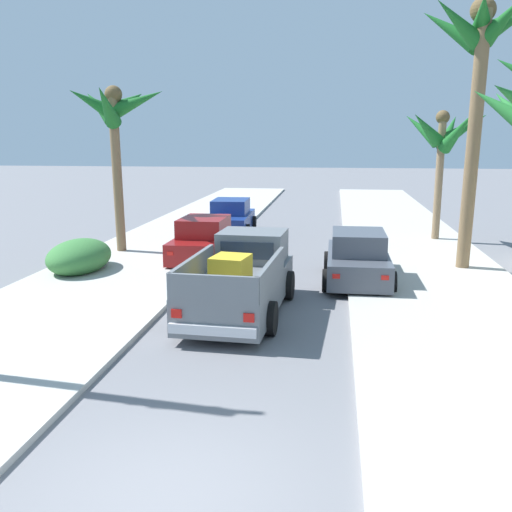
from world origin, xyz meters
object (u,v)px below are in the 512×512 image
car_left_near (205,240)px  car_right_near (231,218)px  car_left_mid (358,258)px  palm_tree_right_fore (114,117)px  palm_tree_left_fore (444,135)px  pickup_truck (242,280)px  palm_tree_right_mid (479,53)px  hedge_bush (79,257)px

car_left_near → car_right_near: bearing=91.4°
car_left_mid → palm_tree_right_fore: bearing=160.6°
palm_tree_left_fore → palm_tree_right_fore: (-12.11, -4.43, 0.63)m
pickup_truck → palm_tree_right_mid: palm_tree_right_mid is taller
palm_tree_left_fore → car_right_near: bearing=174.3°
pickup_truck → car_left_near: bearing=111.0°
car_left_near → palm_tree_right_mid: 10.51m
car_right_near → car_left_mid: (5.34, -8.32, 0.00)m
car_left_near → hedge_bush: (-3.48, -2.52, -0.16)m
pickup_truck → hedge_bush: (-5.74, 3.33, -0.24)m
car_left_near → palm_tree_right_fore: palm_tree_right_fore is taller
palm_tree_left_fore → hedge_bush: palm_tree_left_fore is taller
palm_tree_right_fore → palm_tree_left_fore: bearing=20.1°
car_left_near → car_left_mid: same height
car_right_near → palm_tree_left_fore: bearing=-5.7°
palm_tree_left_fore → palm_tree_right_mid: size_ratio=0.65×
car_left_near → hedge_bush: bearing=-144.1°
palm_tree_right_fore → hedge_bush: size_ratio=2.18×
hedge_bush → car_left_near: bearing=35.9°
pickup_truck → palm_tree_right_mid: size_ratio=0.64×
palm_tree_right_mid → hedge_bush: palm_tree_right_mid is taller
pickup_truck → hedge_bush: size_ratio=1.89×
palm_tree_right_fore → car_left_near: bearing=-10.1°
palm_tree_left_fore → car_left_near: bearing=-150.2°
car_left_near → palm_tree_left_fore: size_ratio=0.79×
palm_tree_right_mid → car_left_near: bearing=175.1°
pickup_truck → car_right_near: bearing=101.5°
hedge_bush → car_right_near: bearing=68.4°
car_left_mid → palm_tree_left_fore: (3.58, 7.42, 3.62)m
car_right_near → palm_tree_right_mid: (8.74, -6.65, 6.00)m
pickup_truck → palm_tree_right_mid: (6.35, 5.12, 5.92)m
pickup_truck → palm_tree_right_fore: size_ratio=0.87×
car_left_mid → palm_tree_right_mid: bearing=26.1°
pickup_truck → palm_tree_right_fore: palm_tree_right_fore is taller
car_right_near → car_left_near: bearing=-88.6°
car_right_near → pickup_truck: bearing=-78.5°
car_left_mid → palm_tree_right_fore: (-8.53, 3.00, 4.25)m
palm_tree_right_mid → pickup_truck: bearing=-141.1°
palm_tree_left_fore → pickup_truck: bearing=-121.0°
car_left_mid → palm_tree_right_fore: size_ratio=0.70×
car_left_near → hedge_bush: size_ratio=1.53×
car_right_near → palm_tree_right_fore: (-3.19, -5.32, 4.25)m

